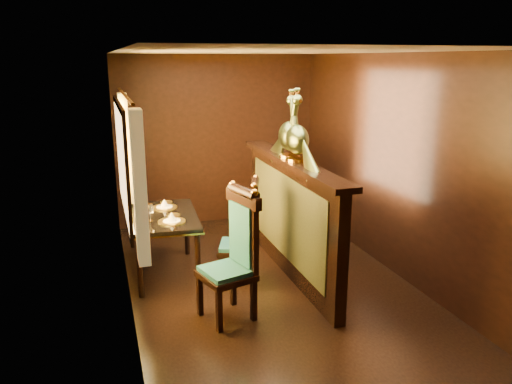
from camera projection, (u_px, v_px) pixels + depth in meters
ground at (272, 287)px, 5.49m from camera, size 5.00×5.00×0.00m
room_shell at (265, 145)px, 5.07m from camera, size 3.04×5.04×2.52m
partition at (290, 215)px, 5.68m from camera, size 0.26×2.70×1.36m
dining_table at (164, 220)px, 5.68m from camera, size 0.82×1.27×0.92m
chair_left at (237, 249)px, 4.74m from camera, size 0.58×0.60×1.30m
chair_right at (248, 230)px, 5.43m from camera, size 0.56×0.57×1.21m
peacock_left at (297, 126)px, 5.27m from camera, size 0.24×0.64×0.76m
peacock_right at (290, 123)px, 5.47m from camera, size 0.25×0.65×0.78m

